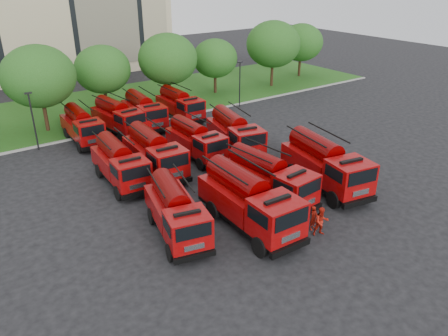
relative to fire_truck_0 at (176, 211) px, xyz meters
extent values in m
plane|color=black|center=(6.77, 1.21, -1.53)|extent=(140.00, 140.00, 0.00)
cube|color=#254A13|center=(6.77, 27.21, -1.47)|extent=(70.00, 16.00, 0.12)
cube|color=gray|center=(6.77, 19.11, -1.46)|extent=(70.00, 0.30, 0.14)
cylinder|color=#382314|center=(-1.23, 22.71, -0.13)|extent=(0.36, 0.36, 2.80)
ellipsoid|color=#1D4A15|center=(-1.23, 22.71, 3.83)|extent=(6.72, 6.72, 5.71)
cylinder|color=#382314|center=(5.77, 25.21, -0.31)|extent=(0.36, 0.36, 2.45)
ellipsoid|color=#1D4A15|center=(5.77, 25.21, 3.16)|extent=(5.88, 5.88, 5.00)
cylinder|color=#382314|center=(12.77, 23.71, -0.17)|extent=(0.36, 0.36, 2.73)
ellipsoid|color=#1D4A15|center=(12.77, 23.71, 3.69)|extent=(6.55, 6.55, 5.57)
cylinder|color=#382314|center=(19.77, 24.71, -0.40)|extent=(0.36, 0.36, 2.27)
ellipsoid|color=#1D4A15|center=(19.77, 24.71, 2.82)|extent=(5.46, 5.46, 4.64)
cylinder|color=#382314|center=(27.77, 23.21, -0.10)|extent=(0.36, 0.36, 2.87)
ellipsoid|color=#1D4A15|center=(27.77, 23.21, 3.96)|extent=(6.89, 6.89, 5.85)
cylinder|color=#382314|center=(34.77, 25.21, -0.27)|extent=(0.36, 0.36, 2.52)
ellipsoid|color=#1D4A15|center=(34.77, 25.21, 3.29)|extent=(6.05, 6.05, 5.14)
cylinder|color=black|center=(-3.23, 18.41, 0.97)|extent=(0.14, 0.14, 5.00)
cube|color=black|center=(-3.23, 18.41, 3.52)|extent=(0.60, 0.25, 0.12)
cylinder|color=black|center=(18.77, 18.41, 0.97)|extent=(0.14, 0.14, 5.00)
cube|color=black|center=(18.77, 18.41, 3.52)|extent=(0.60, 0.25, 0.12)
cube|color=black|center=(0.00, 0.01, -0.93)|extent=(3.57, 6.86, 0.28)
cube|color=black|center=(-0.75, -3.22, -0.97)|extent=(2.33, 0.76, 0.33)
cube|color=maroon|center=(-0.50, -2.17, 0.12)|extent=(2.70, 2.52, 1.82)
cube|color=black|center=(-0.74, -3.19, 0.54)|extent=(1.92, 0.49, 0.79)
cube|color=maroon|center=(0.23, 1.01, -0.18)|extent=(3.20, 4.71, 1.21)
cylinder|color=#530000|center=(0.23, 1.01, 0.81)|extent=(2.25, 4.14, 1.40)
cylinder|color=black|center=(-1.59, -2.11, -1.02)|extent=(0.55, 1.08, 1.03)
cylinder|color=black|center=(0.50, -2.60, -1.02)|extent=(0.55, 1.08, 1.03)
cylinder|color=black|center=(-0.66, 1.89, -1.02)|extent=(0.55, 1.08, 1.03)
cylinder|color=black|center=(1.43, 1.41, -1.02)|extent=(0.55, 1.08, 1.03)
cube|color=black|center=(3.95, -1.82, -0.83)|extent=(2.76, 7.70, 0.33)
cube|color=black|center=(3.82, -5.68, -0.88)|extent=(2.73, 0.36, 0.38)
cube|color=maroon|center=(3.87, -4.43, 0.40)|extent=(2.75, 2.48, 2.12)
cube|color=black|center=(3.82, -5.64, 0.89)|extent=(2.29, 0.13, 0.93)
cube|color=maroon|center=(3.99, -0.62, 0.04)|extent=(2.83, 5.09, 1.41)
cylinder|color=#530000|center=(3.99, -0.62, 1.20)|extent=(1.78, 4.62, 1.63)
cylinder|color=black|center=(2.61, -4.60, -0.94)|extent=(0.42, 1.21, 1.20)
cylinder|color=black|center=(5.11, -4.69, -0.94)|extent=(0.42, 1.21, 1.20)
cylinder|color=black|center=(2.77, 0.18, -0.94)|extent=(0.42, 1.21, 1.20)
cylinder|color=black|center=(5.27, 0.10, -0.94)|extent=(0.42, 1.21, 1.20)
cube|color=black|center=(7.19, 0.09, -0.89)|extent=(2.88, 7.12, 0.30)
cube|color=black|center=(7.50, -3.42, -0.94)|extent=(2.49, 0.46, 0.35)
cube|color=maroon|center=(7.40, -2.29, 0.23)|extent=(2.61, 2.39, 1.94)
cube|color=black|center=(7.49, -3.39, 0.67)|extent=(2.08, 0.23, 0.84)
cube|color=maroon|center=(7.09, 1.17, -0.09)|extent=(2.82, 4.76, 1.29)
cylinder|color=#530000|center=(7.09, 1.17, 0.96)|extent=(1.85, 4.28, 1.49)
cylinder|color=black|center=(6.28, -2.58, -0.99)|extent=(0.44, 1.12, 1.09)
cylinder|color=black|center=(8.55, -2.38, -0.99)|extent=(0.44, 1.12, 1.09)
cylinder|color=black|center=(5.89, 1.77, -0.99)|extent=(0.44, 1.12, 1.09)
cylinder|color=black|center=(8.17, 1.97, -0.99)|extent=(0.44, 1.12, 1.09)
cube|color=black|center=(11.70, -0.78, -0.83)|extent=(3.84, 7.94, 0.33)
cube|color=black|center=(11.01, -4.58, -0.88)|extent=(2.72, 0.76, 0.38)
cube|color=maroon|center=(11.23, -3.35, 0.40)|extent=(3.05, 2.84, 2.12)
cube|color=black|center=(11.01, -4.55, 0.89)|extent=(2.26, 0.47, 0.92)
cube|color=maroon|center=(11.92, 0.40, 0.04)|extent=(3.53, 5.40, 1.41)
cylinder|color=#530000|center=(11.92, 0.40, 1.20)|extent=(2.43, 4.79, 1.63)
cylinder|color=black|center=(9.96, -3.34, -0.94)|extent=(0.59, 1.25, 1.20)
cylinder|color=black|center=(12.42, -3.79, -0.94)|extent=(0.59, 1.25, 1.20)
cylinder|color=black|center=(10.83, 1.37, -0.94)|extent=(0.59, 1.25, 1.20)
cylinder|color=black|center=(13.29, 0.92, -0.94)|extent=(0.59, 1.25, 1.20)
cube|color=black|center=(0.09, 8.29, -0.92)|extent=(2.59, 6.78, 0.29)
cube|color=black|center=(-0.12, 4.92, -0.96)|extent=(2.39, 0.38, 0.33)
cube|color=maroon|center=(-0.05, 6.01, 0.15)|extent=(2.45, 2.23, 1.85)
cube|color=black|center=(-0.12, 4.95, 0.58)|extent=(2.00, 0.17, 0.81)
cube|color=maroon|center=(0.15, 9.34, -0.16)|extent=(2.59, 4.51, 1.24)
cylinder|color=#530000|center=(0.15, 9.34, 0.85)|extent=(1.67, 4.07, 1.43)
cylinder|color=black|center=(-1.16, 5.89, -1.01)|extent=(0.40, 1.06, 1.05)
cylinder|color=black|center=(1.02, 5.76, -1.01)|extent=(0.40, 1.06, 1.05)
cylinder|color=black|center=(-0.90, 10.07, -1.01)|extent=(0.40, 1.06, 1.05)
cylinder|color=black|center=(1.28, 9.93, -1.01)|extent=(0.40, 1.06, 1.05)
cube|color=black|center=(2.92, 8.40, -0.88)|extent=(2.67, 7.15, 0.30)
cube|color=black|center=(2.74, 4.83, -0.93)|extent=(2.53, 0.38, 0.35)
cube|color=maroon|center=(2.80, 5.99, 0.25)|extent=(2.58, 2.34, 1.96)
cube|color=black|center=(2.74, 4.86, 0.71)|extent=(2.11, 0.16, 0.86)
cube|color=maroon|center=(2.98, 9.50, -0.07)|extent=(2.70, 4.75, 1.31)
cylinder|color=#530000|center=(2.98, 9.50, 0.99)|extent=(1.72, 4.30, 1.51)
cylinder|color=black|center=(1.63, 5.84, -0.98)|extent=(0.41, 1.12, 1.11)
cylinder|color=black|center=(3.94, 5.73, -0.98)|extent=(0.41, 1.12, 1.11)
cylinder|color=black|center=(1.85, 10.27, -0.98)|extent=(0.41, 1.12, 1.11)
cylinder|color=black|center=(4.17, 10.15, -0.98)|extent=(0.41, 1.12, 1.11)
cube|color=black|center=(7.08, 9.10, -0.94)|extent=(2.11, 6.39, 0.27)
cube|color=black|center=(7.08, 5.86, -0.99)|extent=(2.28, 0.23, 0.32)
cube|color=maroon|center=(7.08, 6.91, 0.09)|extent=(2.24, 2.01, 1.78)
cube|color=black|center=(7.08, 5.88, 0.50)|extent=(1.92, 0.05, 0.78)
cube|color=maroon|center=(7.08, 10.10, -0.21)|extent=(2.24, 4.20, 1.19)
cylinder|color=#530000|center=(7.08, 10.10, 0.76)|extent=(1.37, 3.84, 1.37)
cylinder|color=black|center=(6.03, 6.72, -1.03)|extent=(0.32, 1.00, 1.00)
cylinder|color=black|center=(8.13, 6.73, -1.03)|extent=(0.32, 1.00, 1.00)
cylinder|color=black|center=(6.03, 10.74, -1.03)|extent=(0.32, 1.00, 1.00)
cylinder|color=black|center=(8.13, 10.74, -1.03)|extent=(0.32, 1.00, 1.00)
cube|color=black|center=(10.48, 8.28, -0.88)|extent=(3.78, 7.41, 0.30)
cube|color=black|center=(9.71, 4.77, -0.93)|extent=(2.52, 0.79, 0.35)
cube|color=maroon|center=(9.96, 5.91, 0.26)|extent=(2.90, 2.70, 1.97)
cube|color=black|center=(9.72, 4.80, 0.72)|extent=(2.09, 0.50, 0.86)
cube|color=maroon|center=(10.71, 9.36, -0.07)|extent=(3.41, 5.07, 1.31)
cylinder|color=#530000|center=(10.71, 9.36, 1.01)|extent=(2.39, 4.47, 1.52)
cylinder|color=black|center=(8.78, 5.96, -0.98)|extent=(0.58, 1.16, 1.11)
cylinder|color=black|center=(11.05, 5.46, -0.98)|extent=(0.58, 1.16, 1.11)
cylinder|color=black|center=(9.73, 10.30, -0.98)|extent=(0.58, 1.16, 1.11)
cylinder|color=black|center=(12.00, 9.81, -0.98)|extent=(0.58, 1.16, 1.11)
cube|color=black|center=(0.67, 18.04, -0.94)|extent=(2.34, 6.50, 0.28)
cube|color=black|center=(0.55, 14.78, -0.98)|extent=(2.30, 0.31, 0.32)
cube|color=maroon|center=(0.59, 15.83, 0.10)|extent=(2.32, 2.10, 1.79)
cube|color=black|center=(0.55, 14.80, 0.51)|extent=(1.93, 0.11, 0.78)
cube|color=maroon|center=(0.70, 19.05, -0.20)|extent=(2.40, 4.31, 1.19)
cylinder|color=#530000|center=(0.70, 19.05, 0.77)|extent=(1.51, 3.91, 1.38)
cylinder|color=black|center=(-0.47, 15.69, -1.03)|extent=(0.36, 1.02, 1.01)
cylinder|color=black|center=(1.64, 15.61, -1.03)|extent=(0.36, 1.02, 1.01)
cylinder|color=black|center=(-0.33, 19.73, -1.03)|extent=(0.36, 1.02, 1.01)
cylinder|color=black|center=(1.78, 19.65, -1.03)|extent=(0.36, 1.02, 1.01)
cube|color=black|center=(4.28, 18.51, -0.92)|extent=(2.91, 6.83, 0.28)
cube|color=black|center=(4.66, 15.17, -0.97)|extent=(2.38, 0.50, 0.33)
cube|color=maroon|center=(4.54, 16.25, 0.14)|extent=(2.54, 2.33, 1.84)
cube|color=black|center=(4.66, 15.20, 0.57)|extent=(1.98, 0.27, 0.80)
cube|color=maroon|center=(4.16, 19.54, -0.16)|extent=(2.80, 4.59, 1.23)
cylinder|color=#530000|center=(4.16, 19.54, 0.84)|extent=(1.86, 4.11, 1.42)
cylinder|color=black|center=(3.48, 15.94, -1.01)|extent=(0.45, 1.07, 1.04)
cylinder|color=black|center=(5.64, 16.19, -1.01)|extent=(0.45, 1.07, 1.04)
cylinder|color=black|center=(3.00, 20.08, -1.01)|extent=(0.45, 1.07, 1.04)
cylinder|color=black|center=(5.17, 20.32, -1.01)|extent=(0.45, 1.07, 1.04)
cube|color=black|center=(7.04, 18.65, -0.91)|extent=(2.75, 6.92, 0.29)
cube|color=black|center=(6.77, 15.22, -0.95)|extent=(2.43, 0.43, 0.34)
cube|color=maroon|center=(6.86, 16.33, 0.18)|extent=(2.53, 2.31, 1.89)
cube|color=black|center=(6.77, 15.25, 0.62)|extent=(2.03, 0.21, 0.82)
cube|color=maroon|center=(7.13, 19.71, -0.13)|extent=(2.71, 4.62, 1.26)
cylinder|color=#530000|center=(7.13, 19.71, 0.89)|extent=(1.77, 4.16, 1.45)
cylinder|color=black|center=(5.74, 16.23, -1.00)|extent=(0.42, 1.09, 1.06)
cylinder|color=black|center=(7.95, 16.05, -1.00)|extent=(0.42, 1.09, 1.06)
cylinder|color=black|center=(6.07, 20.47, -1.00)|extent=(0.42, 1.09, 1.06)
cylinder|color=black|center=(8.29, 20.29, -1.00)|extent=(0.42, 1.09, 1.06)
cube|color=black|center=(11.11, 18.61, -0.93)|extent=(2.20, 6.55, 0.28)
cube|color=black|center=(11.09, 15.30, -0.97)|extent=(2.33, 0.25, 0.33)
cube|color=maroon|center=(11.10, 16.37, 0.12)|extent=(2.30, 2.07, 1.82)
cube|color=black|center=(11.09, 15.32, 0.54)|extent=(1.96, 0.06, 0.79)
cube|color=maroon|center=(11.12, 19.63, -0.18)|extent=(2.32, 4.31, 1.21)
cylinder|color=#530000|center=(11.12, 19.63, 0.81)|extent=(1.43, 3.93, 1.40)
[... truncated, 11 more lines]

